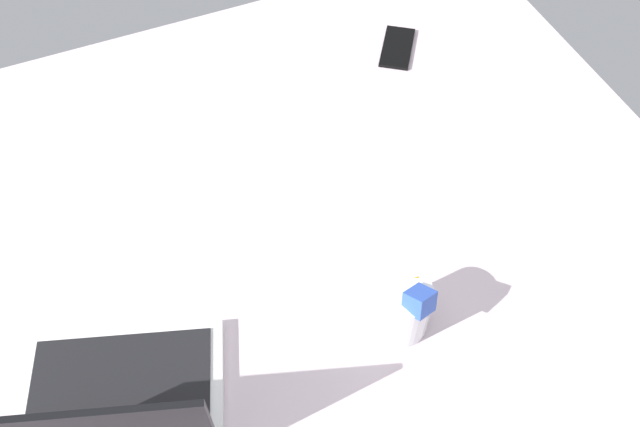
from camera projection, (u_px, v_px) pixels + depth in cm
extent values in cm
cube|color=silver|center=(250.00, 280.00, 135.88)|extent=(180.00, 140.00, 18.00)
cube|color=silver|center=(121.00, 395.00, 111.84)|extent=(38.50, 32.09, 2.00)
cube|color=black|center=(120.00, 383.00, 111.74)|extent=(32.84, 25.14, 0.40)
cylinder|color=silver|center=(404.00, 309.00, 115.90)|extent=(9.00, 9.00, 11.00)
cube|color=blue|center=(406.00, 313.00, 117.65)|extent=(5.24, 6.74, 5.90)
cube|color=blue|center=(403.00, 309.00, 115.17)|extent=(7.53, 7.57, 4.52)
cube|color=orange|center=(410.00, 297.00, 113.61)|extent=(5.24, 5.97, 4.78)
cube|color=blue|center=(419.00, 301.00, 110.15)|extent=(6.16, 6.11, 5.84)
cube|color=black|center=(397.00, 48.00, 161.77)|extent=(13.53, 15.39, 0.80)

